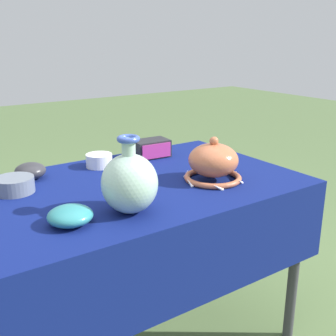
{
  "coord_description": "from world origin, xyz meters",
  "views": [
    {
      "loc": [
        -0.73,
        -1.33,
        1.28
      ],
      "look_at": [
        0.08,
        -0.14,
        0.83
      ],
      "focal_mm": 45.0,
      "sensor_mm": 36.0,
      "label": 1
    }
  ],
  "objects_px": {
    "bowl_shallow_teal": "(70,216)",
    "pot_squat_porcelain": "(100,160)",
    "mosaic_tile_box": "(151,148)",
    "pot_squat_slate": "(15,185)",
    "vase_tall_bulbous": "(130,182)",
    "vase_dome_bell": "(213,163)",
    "bowl_shallow_charcoal": "(30,171)"
  },
  "relations": [
    {
      "from": "vase_dome_bell",
      "to": "mosaic_tile_box",
      "type": "height_order",
      "value": "vase_dome_bell"
    },
    {
      "from": "vase_dome_bell",
      "to": "pot_squat_slate",
      "type": "bearing_deg",
      "value": 156.06
    },
    {
      "from": "pot_squat_porcelain",
      "to": "vase_tall_bulbous",
      "type": "bearing_deg",
      "value": -104.96
    },
    {
      "from": "vase_dome_bell",
      "to": "pot_squat_porcelain",
      "type": "bearing_deg",
      "value": 124.46
    },
    {
      "from": "vase_dome_bell",
      "to": "pot_squat_porcelain",
      "type": "distance_m",
      "value": 0.5
    },
    {
      "from": "vase_tall_bulbous",
      "to": "pot_squat_porcelain",
      "type": "bearing_deg",
      "value": 75.04
    },
    {
      "from": "bowl_shallow_teal",
      "to": "pot_squat_porcelain",
      "type": "height_order",
      "value": "same"
    },
    {
      "from": "bowl_shallow_charcoal",
      "to": "mosaic_tile_box",
      "type": "bearing_deg",
      "value": -0.12
    },
    {
      "from": "bowl_shallow_charcoal",
      "to": "pot_squat_porcelain",
      "type": "distance_m",
      "value": 0.3
    },
    {
      "from": "vase_dome_bell",
      "to": "mosaic_tile_box",
      "type": "bearing_deg",
      "value": 92.85
    },
    {
      "from": "pot_squat_slate",
      "to": "pot_squat_porcelain",
      "type": "height_order",
      "value": "same"
    },
    {
      "from": "vase_tall_bulbous",
      "to": "bowl_shallow_charcoal",
      "type": "xyz_separation_m",
      "value": [
        -0.16,
        0.51,
        -0.07
      ]
    },
    {
      "from": "vase_dome_bell",
      "to": "mosaic_tile_box",
      "type": "relative_size",
      "value": 1.38
    },
    {
      "from": "vase_tall_bulbous",
      "to": "pot_squat_porcelain",
      "type": "xyz_separation_m",
      "value": [
        0.13,
        0.5,
        -0.07
      ]
    },
    {
      "from": "bowl_shallow_charcoal",
      "to": "bowl_shallow_teal",
      "type": "bearing_deg",
      "value": -93.58
    },
    {
      "from": "vase_tall_bulbous",
      "to": "vase_dome_bell",
      "type": "height_order",
      "value": "vase_tall_bulbous"
    },
    {
      "from": "vase_dome_bell",
      "to": "bowl_shallow_teal",
      "type": "height_order",
      "value": "vase_dome_bell"
    },
    {
      "from": "vase_dome_bell",
      "to": "bowl_shallow_teal",
      "type": "bearing_deg",
      "value": -173.54
    },
    {
      "from": "vase_dome_bell",
      "to": "bowl_shallow_charcoal",
      "type": "distance_m",
      "value": 0.72
    },
    {
      "from": "vase_tall_bulbous",
      "to": "vase_dome_bell",
      "type": "bearing_deg",
      "value": 11.79
    },
    {
      "from": "mosaic_tile_box",
      "to": "vase_tall_bulbous",
      "type": "bearing_deg",
      "value": -124.32
    },
    {
      "from": "mosaic_tile_box",
      "to": "pot_squat_slate",
      "type": "bearing_deg",
      "value": -165.88
    },
    {
      "from": "pot_squat_slate",
      "to": "vase_tall_bulbous",
      "type": "bearing_deg",
      "value": -56.31
    },
    {
      "from": "pot_squat_porcelain",
      "to": "bowl_shallow_teal",
      "type": "bearing_deg",
      "value": -124.24
    },
    {
      "from": "mosaic_tile_box",
      "to": "bowl_shallow_teal",
      "type": "height_order",
      "value": "mosaic_tile_box"
    },
    {
      "from": "vase_tall_bulbous",
      "to": "vase_dome_bell",
      "type": "xyz_separation_m",
      "value": [
        0.42,
        0.09,
        -0.03
      ]
    },
    {
      "from": "vase_tall_bulbous",
      "to": "pot_squat_slate",
      "type": "bearing_deg",
      "value": 123.69
    },
    {
      "from": "bowl_shallow_teal",
      "to": "pot_squat_slate",
      "type": "xyz_separation_m",
      "value": [
        -0.06,
        0.37,
        0.0
      ]
    },
    {
      "from": "pot_squat_slate",
      "to": "mosaic_tile_box",
      "type": "bearing_deg",
      "value": 10.46
    },
    {
      "from": "pot_squat_porcelain",
      "to": "pot_squat_slate",
      "type": "bearing_deg",
      "value": -163.83
    },
    {
      "from": "mosaic_tile_box",
      "to": "bowl_shallow_charcoal",
      "type": "bearing_deg",
      "value": -176.46
    },
    {
      "from": "vase_tall_bulbous",
      "to": "pot_squat_slate",
      "type": "distance_m",
      "value": 0.47
    }
  ]
}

